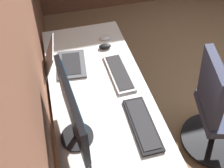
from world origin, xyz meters
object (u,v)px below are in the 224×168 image
at_px(keyboard_main, 119,73).
at_px(mouse_spare, 106,38).
at_px(drawer_pedestal, 94,108).
at_px(mouse_main, 105,46).
at_px(office_chair, 218,113).
at_px(laptop_leftmost, 63,61).
at_px(monitor_primary, 73,112).
at_px(keyboard_spare, 142,124).

bearing_deg(keyboard_main, mouse_spare, -0.60).
height_order(drawer_pedestal, mouse_main, mouse_main).
height_order(drawer_pedestal, office_chair, office_chair).
relative_size(drawer_pedestal, office_chair, 0.72).
distance_m(drawer_pedestal, laptop_leftmost, 0.50).
height_order(monitor_primary, mouse_spare, monitor_primary).
bearing_deg(keyboard_main, office_chair, -116.90).
distance_m(laptop_leftmost, mouse_spare, 0.47).
relative_size(monitor_primary, mouse_main, 5.20).
relative_size(mouse_main, mouse_spare, 1.00).
bearing_deg(laptop_leftmost, keyboard_main, -116.25).
xyz_separation_m(monitor_primary, laptop_leftmost, (0.66, -0.00, -0.21)).
bearing_deg(mouse_spare, laptop_leftmost, 121.27).
height_order(keyboard_main, office_chair, office_chair).
relative_size(monitor_primary, keyboard_spare, 1.28).
bearing_deg(keyboard_spare, mouse_main, 3.08).
relative_size(drawer_pedestal, monitor_primary, 1.28).
height_order(laptop_leftmost, keyboard_spare, laptop_leftmost).
distance_m(keyboard_main, mouse_spare, 0.44).
bearing_deg(office_chair, keyboard_spare, 99.41).
distance_m(monitor_primary, office_chair, 1.24).
bearing_deg(keyboard_main, drawer_pedestal, 85.35).
bearing_deg(drawer_pedestal, mouse_main, -30.20).
relative_size(laptop_leftmost, keyboard_spare, 0.82).
height_order(keyboard_spare, mouse_main, mouse_main).
bearing_deg(mouse_spare, drawer_pedestal, 153.01).
bearing_deg(mouse_main, office_chair, -132.69).
bearing_deg(drawer_pedestal, keyboard_spare, -155.86).
bearing_deg(keyboard_main, mouse_main, 5.29).
relative_size(laptop_leftmost, mouse_main, 3.34).
xyz_separation_m(mouse_spare, office_chair, (-0.80, -0.71, -0.29)).
height_order(mouse_main, mouse_spare, same).
distance_m(drawer_pedestal, keyboard_main, 0.45).
bearing_deg(mouse_main, mouse_spare, -17.21).
bearing_deg(mouse_main, keyboard_main, -174.71).
relative_size(drawer_pedestal, keyboard_spare, 1.65).
xyz_separation_m(laptop_leftmost, office_chair, (-0.56, -1.11, -0.32)).
bearing_deg(drawer_pedestal, keyboard_main, -94.65).
relative_size(drawer_pedestal, mouse_main, 6.68).
distance_m(drawer_pedestal, keyboard_spare, 0.67).
distance_m(keyboard_main, keyboard_spare, 0.48).
distance_m(keyboard_main, office_chair, 0.85).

